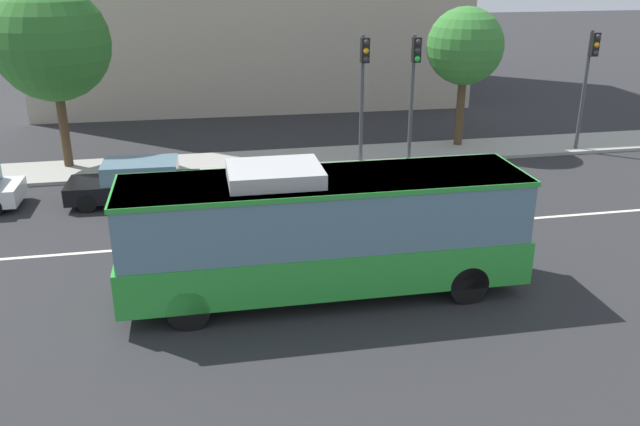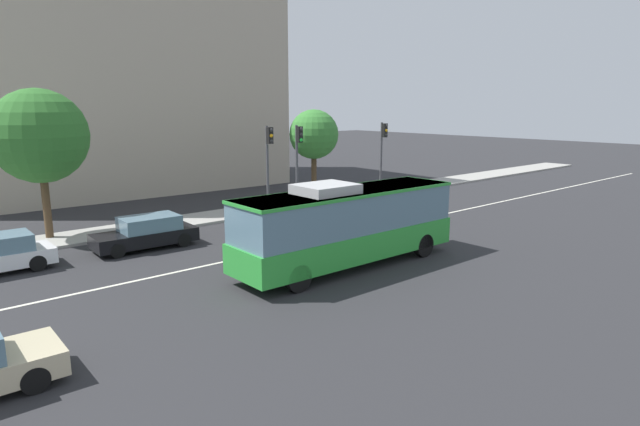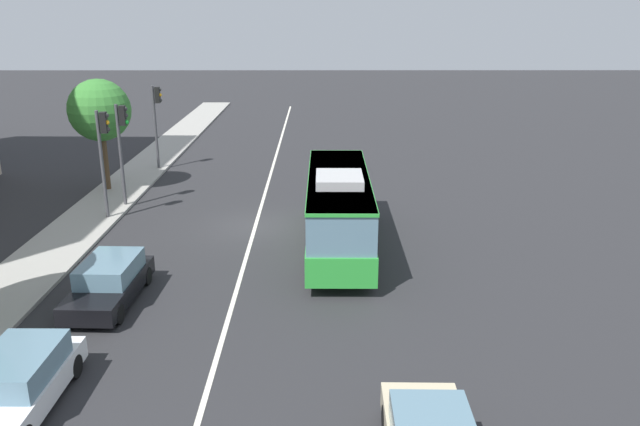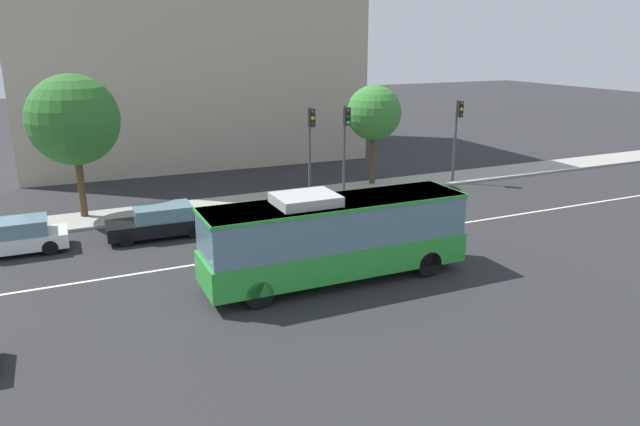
{
  "view_description": "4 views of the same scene",
  "coord_description": "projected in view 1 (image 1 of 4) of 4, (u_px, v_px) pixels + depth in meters",
  "views": [
    {
      "loc": [
        -5.79,
        -18.52,
        8.06
      ],
      "look_at": [
        -2.6,
        -2.27,
        1.63
      ],
      "focal_mm": 37.24,
      "sensor_mm": 36.0,
      "label": 1
    },
    {
      "loc": [
        -17.02,
        -18.62,
        6.4
      ],
      "look_at": [
        -3.3,
        -2.63,
        2.08
      ],
      "focal_mm": 29.71,
      "sensor_mm": 36.0,
      "label": 2
    },
    {
      "loc": [
        -27.15,
        -2.93,
        9.46
      ],
      "look_at": [
        -2.91,
        -2.99,
        1.57
      ],
      "focal_mm": 34.84,
      "sensor_mm": 36.0,
      "label": 3
    },
    {
      "loc": [
        -11.93,
        -22.21,
        8.75
      ],
      "look_at": [
        -2.48,
        -1.71,
        2.05
      ],
      "focal_mm": 33.1,
      "sensor_mm": 36.0,
      "label": 4
    }
  ],
  "objects": [
    {
      "name": "transit_bus",
      "position": [
        324.0,
        228.0,
        16.32
      ],
      "size": [
        10.02,
        2.58,
        3.46
      ],
      "rotation": [
        0.0,
        0.0,
        -0.01
      ],
      "color": "green",
      "rests_on": "ground_plane"
    },
    {
      "name": "traffic_light_mid_block",
      "position": [
        363.0,
        78.0,
        26.17
      ],
      "size": [
        0.33,
        0.62,
        5.2
      ],
      "rotation": [
        0.0,
        0.0,
        -1.54
      ],
      "color": "#47474C",
      "rests_on": "ground_plane"
    },
    {
      "name": "ground_plane",
      "position": [
        387.0,
        230.0,
        20.9
      ],
      "size": [
        160.0,
        160.0,
        0.0
      ],
      "primitive_type": "plane",
      "color": "#28282B"
    },
    {
      "name": "sedan_black",
      "position": [
        137.0,
        182.0,
        23.06
      ],
      "size": [
        4.56,
        1.96,
        1.46
      ],
      "rotation": [
        0.0,
        0.0,
        3.11
      ],
      "color": "black",
      "rests_on": "ground_plane"
    },
    {
      "name": "lane_centre_line",
      "position": [
        387.0,
        230.0,
        20.9
      ],
      "size": [
        76.0,
        0.16,
        0.01
      ],
      "primitive_type": "cube",
      "color": "silver",
      "rests_on": "ground_plane"
    },
    {
      "name": "sidewalk_kerb",
      "position": [
        333.0,
        157.0,
        28.22
      ],
      "size": [
        80.0,
        2.89,
        0.14
      ],
      "primitive_type": "cube",
      "color": "#9E9B93",
      "rests_on": "ground_plane"
    },
    {
      "name": "traffic_light_near_corner",
      "position": [
        414.0,
        77.0,
        26.3
      ],
      "size": [
        0.32,
        0.62,
        5.2
      ],
      "rotation": [
        0.0,
        0.0,
        -1.56
      ],
      "color": "#47474C",
      "rests_on": "ground_plane"
    },
    {
      "name": "traffic_light_far_corner",
      "position": [
        589.0,
        70.0,
        27.91
      ],
      "size": [
        0.32,
        0.62,
        5.2
      ],
      "rotation": [
        0.0,
        0.0,
        -1.56
      ],
      "color": "#47474C",
      "rests_on": "ground_plane"
    },
    {
      "name": "street_tree_kerbside_left",
      "position": [
        52.0,
        44.0,
        25.09
      ],
      "size": [
        4.39,
        4.39,
        7.18
      ],
      "color": "#4C3823",
      "rests_on": "ground_plane"
    },
    {
      "name": "street_tree_kerbside_centre",
      "position": [
        465.0,
        47.0,
        28.33
      ],
      "size": [
        3.29,
        3.29,
        6.12
      ],
      "color": "#4C3823",
      "rests_on": "ground_plane"
    }
  ]
}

